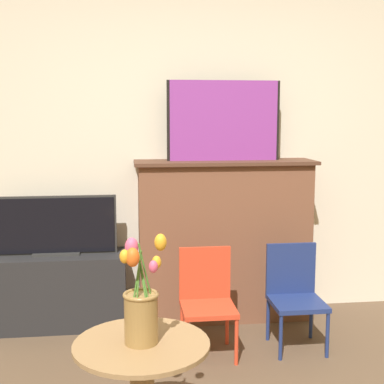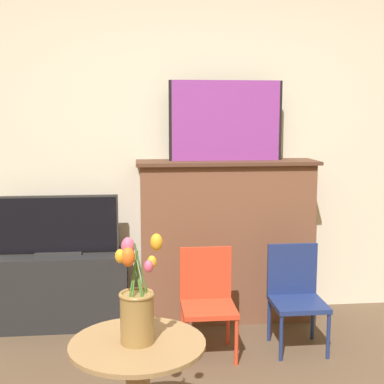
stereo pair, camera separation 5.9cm
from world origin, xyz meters
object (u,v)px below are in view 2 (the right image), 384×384
object	(u,v)px
painting	(226,121)
chair_red	(207,296)
tv_monitor	(58,226)
vase_tulips	(137,305)
chair_blue	(296,292)

from	to	relation	value
painting	chair_red	world-z (taller)	painting
painting	chair_red	bearing A→B (deg)	-109.55
tv_monitor	vase_tulips	xyz separation A→B (m)	(0.56, -1.63, -0.02)
chair_red	vase_tulips	size ratio (longest dim) A/B	1.43
tv_monitor	chair_red	world-z (taller)	tv_monitor
painting	chair_blue	bearing A→B (deg)	-55.40
chair_blue	painting	bearing A→B (deg)	124.60
tv_monitor	vase_tulips	world-z (taller)	vase_tulips
tv_monitor	chair_blue	xyz separation A→B (m)	(1.59, -0.52, -0.37)
painting	tv_monitor	xyz separation A→B (m)	(-1.21, -0.03, -0.74)
chair_red	chair_blue	distance (m)	0.59
painting	vase_tulips	size ratio (longest dim) A/B	1.76
tv_monitor	vase_tulips	size ratio (longest dim) A/B	1.82
painting	vase_tulips	distance (m)	1.94
chair_blue	vase_tulips	xyz separation A→B (m)	(-1.04, -1.11, 0.35)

